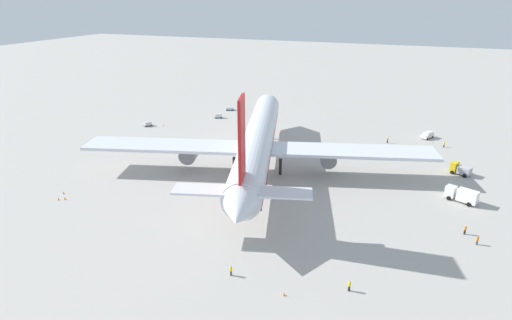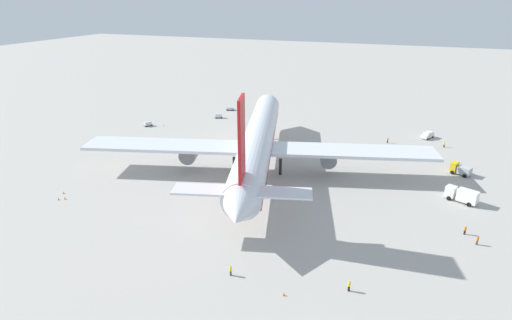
{
  "view_description": "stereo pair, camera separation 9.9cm",
  "coord_description": "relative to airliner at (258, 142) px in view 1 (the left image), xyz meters",
  "views": [
    {
      "loc": [
        -91.89,
        -34.96,
        40.47
      ],
      "look_at": [
        -5.53,
        -1.52,
        4.43
      ],
      "focal_mm": 29.98,
      "sensor_mm": 36.0,
      "label": 1
    },
    {
      "loc": [
        -91.85,
        -35.05,
        40.47
      ],
      "look_at": [
        -5.53,
        -1.52,
        4.43
      ],
      "focal_mm": 29.98,
      "sensor_mm": 36.0,
      "label": 2
    }
  ],
  "objects": [
    {
      "name": "traffic_cone_0",
      "position": [
        -42.4,
        -20.26,
        -7.12
      ],
      "size": [
        0.36,
        0.36,
        0.55
      ],
      "primitive_type": "cone",
      "color": "orange",
      "rests_on": "ground"
    },
    {
      "name": "ground_worker_1",
      "position": [
        -14.55,
        -45.55,
        -6.5
      ],
      "size": [
        0.56,
        0.56,
        1.76
      ],
      "color": "black",
      "rests_on": "ground"
    },
    {
      "name": "ground_plane",
      "position": [
        1.25,
        0.34,
        -7.4
      ],
      "size": [
        600.0,
        600.0,
        0.0
      ],
      "primitive_type": "plane",
      "color": "#ADA8A0"
    },
    {
      "name": "service_truck_1",
      "position": [
        15.19,
        -46.21,
        -6.03
      ],
      "size": [
        3.98,
        5.07,
        2.71
      ],
      "color": "yellow",
      "rests_on": "ground"
    },
    {
      "name": "airliner",
      "position": [
        0.0,
        0.0,
        0.0
      ],
      "size": [
        79.33,
        81.98,
        25.3
      ],
      "color": "silver",
      "rests_on": "ground"
    },
    {
      "name": "service_van",
      "position": [
        41.9,
        -38.6,
        -6.36
      ],
      "size": [
        4.92,
        3.8,
        1.97
      ],
      "color": "white",
      "rests_on": "ground"
    },
    {
      "name": "ground_worker_2",
      "position": [
        -40.83,
        -11.19,
        -6.52
      ],
      "size": [
        0.56,
        0.56,
        1.72
      ],
      "color": "#3F3F47",
      "rests_on": "ground"
    },
    {
      "name": "baggage_cart_1",
      "position": [
        50.6,
        30.46,
        -6.71
      ],
      "size": [
        2.37,
        3.62,
        1.23
      ],
      "color": "#26598C",
      "rests_on": "ground"
    },
    {
      "name": "traffic_cone_1",
      "position": [
        -30.39,
        33.34,
        -7.12
      ],
      "size": [
        0.36,
        0.36,
        0.55
      ],
      "primitive_type": "cone",
      "color": "orange",
      "rests_on": "ground"
    },
    {
      "name": "traffic_cone_2",
      "position": [
        -27.65,
        34.66,
        -7.12
      ],
      "size": [
        0.36,
        0.36,
        0.55
      ],
      "primitive_type": "cone",
      "color": "orange",
      "rests_on": "ground"
    },
    {
      "name": "baggage_cart_0",
      "position": [
        22.22,
        47.22,
        -6.6
      ],
      "size": [
        3.19,
        2.55,
        1.46
      ],
      "color": "#595B60",
      "rests_on": "ground"
    },
    {
      "name": "traffic_cone_4",
      "position": [
        -29.67,
        32.31,
        -7.12
      ],
      "size": [
        0.36,
        0.36,
        0.55
      ],
      "primitive_type": "cone",
      "color": "orange",
      "rests_on": "ground"
    },
    {
      "name": "ground_worker_5",
      "position": [
        -37.97,
        -28.8,
        -6.5
      ],
      "size": [
        0.54,
        0.54,
        1.75
      ],
      "color": "black",
      "rests_on": "ground"
    },
    {
      "name": "ground_worker_0",
      "position": [
        33.02,
        -27.81,
        -6.56
      ],
      "size": [
        0.48,
        0.48,
        1.66
      ],
      "color": "black",
      "rests_on": "ground"
    },
    {
      "name": "service_truck_2",
      "position": [
        -0.69,
        -45.68,
        -5.74
      ],
      "size": [
        4.41,
        6.63,
        2.99
      ],
      "color": "white",
      "rests_on": "ground"
    },
    {
      "name": "baggage_cart_2",
      "position": [
        39.47,
        29.82,
        -6.56
      ],
      "size": [
        2.39,
        3.09,
        1.53
      ],
      "color": "#26598C",
      "rests_on": "ground"
    },
    {
      "name": "traffic_cone_3",
      "position": [
        23.94,
        42.37,
        -7.12
      ],
      "size": [
        0.36,
        0.36,
        0.55
      ],
      "primitive_type": "cone",
      "color": "orange",
      "rests_on": "ground"
    },
    {
      "name": "ground_worker_3",
      "position": [
        -17.52,
        -47.31,
        -6.55
      ],
      "size": [
        0.56,
        0.56,
        1.66
      ],
      "color": "#3F3F47",
      "rests_on": "ground"
    },
    {
      "name": "ground_worker_4",
      "position": [
        34.86,
        -43.07,
        -6.55
      ],
      "size": [
        0.56,
        0.56,
        1.67
      ],
      "color": "black",
      "rests_on": "ground"
    }
  ]
}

